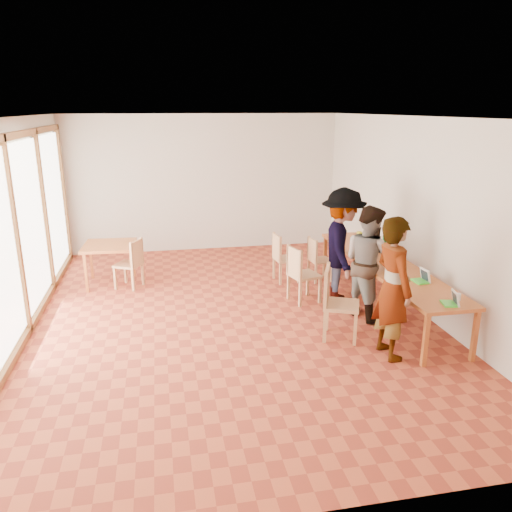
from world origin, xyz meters
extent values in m
plane|color=#AE492A|center=(0.00, 0.00, 0.00)|extent=(8.00, 8.00, 0.00)
cube|color=beige|center=(0.00, 4.00, 1.50)|extent=(6.00, 0.10, 3.00)
cube|color=beige|center=(0.00, -4.00, 1.50)|extent=(6.00, 0.10, 3.00)
cube|color=beige|center=(3.00, 0.00, 1.50)|extent=(0.10, 8.00, 3.00)
cube|color=white|center=(-2.96, 0.00, 1.50)|extent=(0.10, 8.00, 3.00)
cube|color=white|center=(0.00, 0.00, 3.02)|extent=(6.00, 8.00, 0.04)
cube|color=#AB5C26|center=(2.50, -0.04, 0.72)|extent=(0.80, 4.00, 0.05)
cube|color=#AB5C26|center=(2.16, -1.98, 0.35)|extent=(0.06, 0.06, 0.70)
cube|color=#AB5C26|center=(2.16, 1.90, 0.35)|extent=(0.06, 0.06, 0.70)
cube|color=#AB5C26|center=(2.84, -1.98, 0.35)|extent=(0.06, 0.06, 0.70)
cube|color=#AB5C26|center=(2.84, 1.90, 0.35)|extent=(0.06, 0.06, 0.70)
cube|color=#AB5C26|center=(-1.93, 1.95, 0.72)|extent=(0.90, 0.90, 0.05)
cube|color=#AB5C26|center=(-2.32, 1.56, 0.35)|extent=(0.05, 0.05, 0.70)
cube|color=#AB5C26|center=(-2.32, 2.34, 0.35)|extent=(0.05, 0.05, 0.70)
cube|color=#AB5C26|center=(-1.54, 1.56, 0.35)|extent=(0.05, 0.05, 0.70)
cube|color=#AB5C26|center=(-1.54, 2.34, 0.35)|extent=(0.05, 0.05, 0.70)
cube|color=tan|center=(1.42, -1.00, 0.49)|extent=(0.63, 0.63, 0.05)
cube|color=tan|center=(1.22, -0.92, 0.76)|extent=(0.23, 0.46, 0.50)
cube|color=tan|center=(1.31, 0.44, 0.45)|extent=(0.55, 0.55, 0.04)
cube|color=tan|center=(1.11, 0.38, 0.71)|extent=(0.16, 0.44, 0.47)
cube|color=tan|center=(1.26, 1.48, 0.43)|extent=(0.46, 0.46, 0.04)
cube|color=tan|center=(1.07, 1.46, 0.67)|extent=(0.08, 0.42, 0.44)
cube|color=tan|center=(1.90, 1.40, 0.39)|extent=(0.43, 0.43, 0.04)
cube|color=tan|center=(1.73, 1.38, 0.61)|extent=(0.08, 0.38, 0.40)
cube|color=tan|center=(-1.60, 1.69, 0.43)|extent=(0.56, 0.56, 0.04)
cube|color=tan|center=(-1.44, 1.60, 0.66)|extent=(0.22, 0.39, 0.44)
imported|color=gray|center=(1.86, -1.60, 0.93)|extent=(0.50, 0.72, 1.86)
imported|color=gray|center=(2.08, -0.32, 0.87)|extent=(0.88, 1.01, 1.74)
imported|color=gray|center=(1.89, 0.30, 0.96)|extent=(1.00, 1.37, 1.91)
cube|color=#45DB38|center=(2.51, -1.84, 0.76)|extent=(0.20, 0.25, 0.02)
cube|color=white|center=(2.59, -1.85, 0.84)|extent=(0.11, 0.21, 0.18)
cube|color=#45DB38|center=(2.57, -1.00, 0.76)|extent=(0.18, 0.24, 0.02)
cube|color=white|center=(2.65, -0.99, 0.85)|extent=(0.08, 0.22, 0.19)
cube|color=#45DB38|center=(2.51, 0.85, 0.76)|extent=(0.24, 0.27, 0.02)
cube|color=white|center=(2.58, 0.82, 0.85)|extent=(0.14, 0.22, 0.19)
imported|color=yellow|center=(2.74, 1.63, 0.79)|extent=(0.14, 0.14, 0.09)
cylinder|color=#1E8231|center=(2.75, 0.57, 0.89)|extent=(0.07, 0.07, 0.28)
cylinder|color=silver|center=(2.71, -1.72, 0.80)|extent=(0.07, 0.07, 0.09)
cylinder|color=white|center=(2.71, 1.59, 0.78)|extent=(0.08, 0.08, 0.06)
cube|color=#E93566|center=(2.43, -0.81, 0.76)|extent=(0.05, 0.10, 0.01)
cube|color=black|center=(2.71, 0.62, 0.80)|extent=(0.16, 0.26, 0.09)
camera|label=1|loc=(-0.98, -7.09, 3.13)|focal=35.00mm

